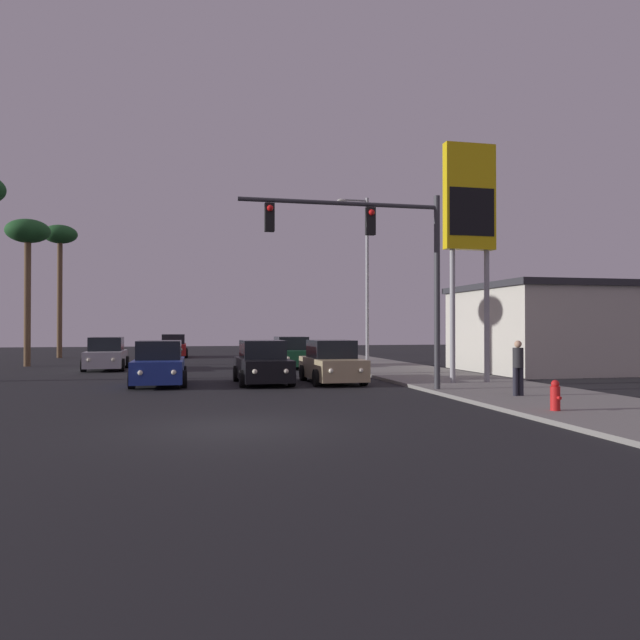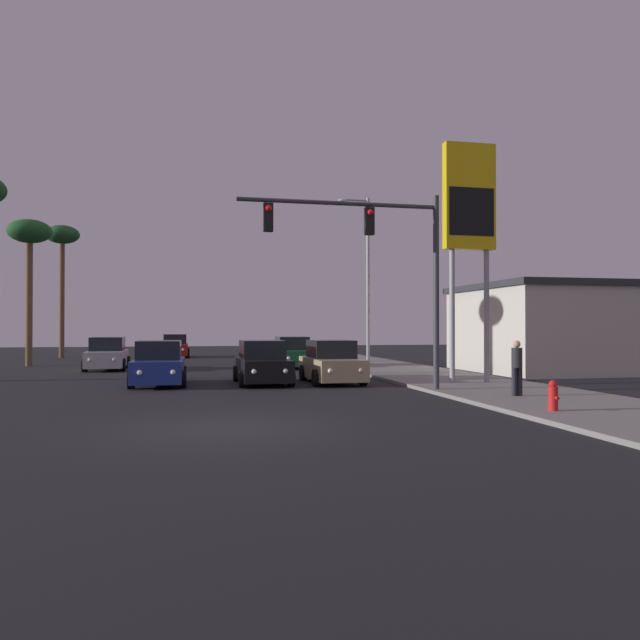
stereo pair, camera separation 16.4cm
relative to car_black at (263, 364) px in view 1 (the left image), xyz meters
The scene contains 16 objects.
ground_plane 10.63m from the car_black, 100.95° to the right, with size 120.00×120.00×0.00m, color black.
sidewalk_right 7.53m from the car_black, ahead, with size 5.00×60.00×0.12m.
building_gas_station 16.43m from the car_black, 12.49° to the left, with size 10.30×8.30×4.30m.
car_black is the anchor object (origin of this frame).
car_blue 3.91m from the car_black, behind, with size 2.04×4.33×1.68m.
car_tan 2.72m from the car_black, ahead, with size 2.04×4.32×1.68m.
car_red 22.99m from the car_black, 99.04° to the left, with size 2.04×4.32×1.68m.
car_silver 11.79m from the car_black, 125.47° to the left, with size 2.04×4.32×1.68m.
car_green 9.50m from the car_black, 73.25° to the left, with size 2.04×4.32×1.68m.
traffic_light_mast 6.88m from the car_black, 52.99° to the right, with size 6.77×0.36×6.50m.
street_lamp 11.10m from the car_black, 50.46° to the left, with size 1.74×0.24×9.00m.
gas_station_sign 9.83m from the car_black, 17.69° to the right, with size 2.00×0.42×9.00m.
fire_hydrant 11.83m from the car_black, 59.59° to the right, with size 0.24×0.34×0.76m.
pedestrian_on_sidewalk 9.78m from the car_black, 45.37° to the right, with size 0.34×0.32×1.67m.
palm_tree_mid 18.91m from the car_black, 130.23° to the left, with size 2.40×2.40×8.26m.
palm_tree_far 27.33m from the car_black, 116.14° to the left, with size 2.40×2.40×9.54m.
Camera 1 is at (-1.10, -13.63, 2.19)m, focal length 35.00 mm.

